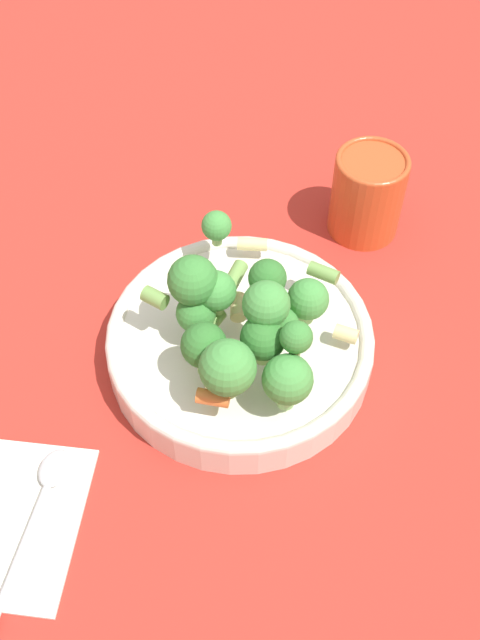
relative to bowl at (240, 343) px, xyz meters
name	(u,v)px	position (x,y,z in m)	size (l,w,h in m)	color
ground_plane	(240,357)	(0.00, 0.00, -0.02)	(3.00, 3.00, 0.00)	#B72D23
bowl	(240,343)	(0.00, 0.00, 0.00)	(0.25, 0.25, 0.04)	silver
pasta_salad	(243,321)	(0.00, 0.02, 0.07)	(0.19, 0.21, 0.09)	#8CB766
cup	(368,193)	(-0.16, -0.16, 0.03)	(0.08, 0.08, 0.10)	#CC4C23
napkin	(23,522)	(0.20, 0.14, -0.02)	(0.13, 0.16, 0.01)	white
spoon	(39,507)	(0.18, 0.14, -0.01)	(0.07, 0.17, 0.01)	silver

